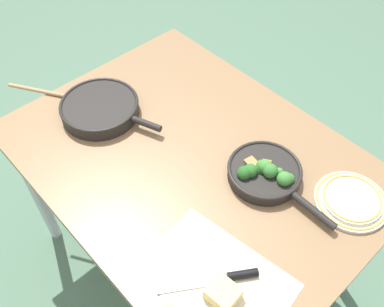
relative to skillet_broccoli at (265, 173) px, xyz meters
name	(u,v)px	position (x,y,z in m)	size (l,w,h in m)	color
ground_plane	(192,260)	(0.22, 0.11, -0.78)	(14.00, 14.00, 0.00)	#51755B
dining_table_red	(192,172)	(0.22, 0.11, -0.11)	(1.23, 0.91, 0.75)	olive
skillet_broccoli	(265,173)	(0.00, 0.00, 0.00)	(0.40, 0.24, 0.08)	black
skillet_eggs	(100,108)	(0.60, 0.21, 0.00)	(0.39, 0.29, 0.05)	black
wooden_spoon	(68,96)	(0.76, 0.26, -0.02)	(0.37, 0.24, 0.02)	tan
parchment_sheet	(217,278)	(-0.14, 0.35, -0.03)	(0.43, 0.32, 0.00)	beige
grater_knife	(223,278)	(-0.15, 0.35, -0.02)	(0.17, 0.25, 0.02)	silver
cheese_block	(223,294)	(-0.19, 0.38, -0.01)	(0.09, 0.08, 0.04)	#EFD67A
dinner_plate_stack	(351,200)	(-0.24, -0.12, -0.02)	(0.23, 0.23, 0.03)	silver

